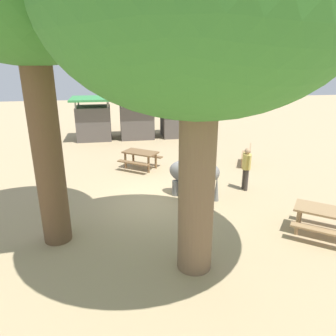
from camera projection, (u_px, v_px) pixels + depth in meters
ground_plane at (158, 202)px, 10.79m from camera, size 60.00×60.00×0.00m
elephant at (193, 174)px, 10.99m from camera, size 1.80×1.68×1.31m
person_handler at (246, 166)px, 11.52m from camera, size 0.32×0.51×1.62m
shade_tree_secondary at (202, 5)px, 5.63m from camera, size 5.99×5.49×7.77m
wooden_bench at (247, 155)px, 14.47m from camera, size 0.96×1.44×0.88m
picnic_table_near at (323, 216)px, 8.61m from camera, size 2.09×2.09×0.78m
picnic_table_far at (140, 156)px, 13.94m from camera, size 2.09×2.08×0.78m
market_stall_green at (94, 121)px, 18.95m from camera, size 2.50×2.50×2.52m
market_stall_white at (137, 119)px, 19.37m from camera, size 2.50×2.50×2.52m
market_stall_teal at (178, 118)px, 19.79m from camera, size 2.50×2.50×2.52m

